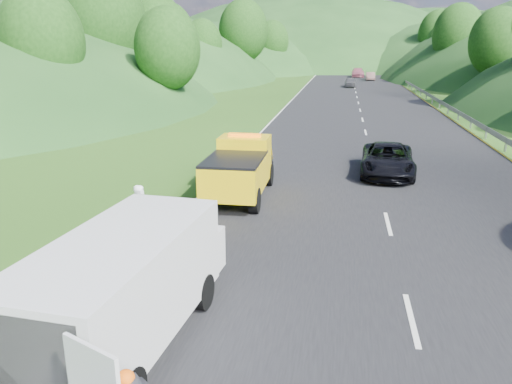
% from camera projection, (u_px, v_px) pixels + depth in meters
% --- Properties ---
extents(ground, '(320.00, 320.00, 0.00)m').
position_uv_depth(ground, '(282.00, 270.00, 12.94)').
color(ground, '#38661E').
rests_on(ground, ground).
extents(road_surface, '(14.00, 200.00, 0.02)m').
position_uv_depth(road_surface, '(358.00, 103.00, 50.28)').
color(road_surface, black).
rests_on(road_surface, ground).
extents(guardrail, '(0.06, 140.00, 1.52)m').
position_uv_depth(guardrail, '(416.00, 93.00, 60.93)').
color(guardrail, gray).
rests_on(guardrail, ground).
extents(tree_line_left, '(14.00, 140.00, 14.00)m').
position_uv_depth(tree_line_left, '(201.00, 85.00, 72.73)').
color(tree_line_left, '#295A1A').
rests_on(tree_line_left, ground).
extents(tree_line_right, '(14.00, 140.00, 14.00)m').
position_uv_depth(tree_line_right, '(508.00, 89.00, 65.98)').
color(tree_line_right, '#295A1A').
rests_on(tree_line_right, ground).
extents(hills_backdrop, '(201.00, 288.60, 44.00)m').
position_uv_depth(hills_backdrop, '(362.00, 66.00, 139.27)').
color(hills_backdrop, '#2D5B23').
rests_on(hills_backdrop, ground).
extents(tow_truck, '(2.08, 5.34, 2.28)m').
position_uv_depth(tow_truck, '(240.00, 168.00, 18.89)').
color(tow_truck, black).
rests_on(tow_truck, ground).
extents(white_van, '(3.50, 6.58, 2.27)m').
position_uv_depth(white_van, '(126.00, 284.00, 9.39)').
color(white_van, black).
rests_on(white_van, ground).
extents(woman, '(0.56, 0.71, 1.76)m').
position_uv_depth(woman, '(144.00, 244.00, 14.64)').
color(woman, white).
rests_on(woman, ground).
extents(child, '(0.63, 0.60, 1.02)m').
position_uv_depth(child, '(197.00, 271.00, 12.89)').
color(child, tan).
rests_on(child, ground).
extents(suitcase, '(0.42, 0.28, 0.62)m').
position_uv_depth(suitcase, '(104.00, 238.00, 14.25)').
color(suitcase, '#4D4E3B').
rests_on(suitcase, ground).
extents(passing_suv, '(2.56, 5.04, 1.36)m').
position_uv_depth(passing_suv, '(386.00, 175.00, 22.44)').
color(passing_suv, black).
rests_on(passing_suv, ground).
extents(dist_car_a, '(1.52, 3.78, 1.29)m').
position_uv_depth(dist_car_a, '(350.00, 87.00, 69.43)').
color(dist_car_a, '#434448').
rests_on(dist_car_a, ground).
extents(dist_car_b, '(1.40, 4.00, 1.32)m').
position_uv_depth(dist_car_b, '(370.00, 80.00, 82.70)').
color(dist_car_b, brown).
rests_on(dist_car_b, ground).
extents(dist_car_c, '(2.19, 5.38, 1.56)m').
position_uv_depth(dist_car_c, '(358.00, 77.00, 91.22)').
color(dist_car_c, '#A55263').
rests_on(dist_car_c, ground).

